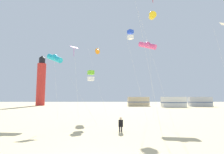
{
  "coord_description": "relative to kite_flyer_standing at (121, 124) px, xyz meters",
  "views": [
    {
      "loc": [
        1.11,
        -6.03,
        2.65
      ],
      "look_at": [
        1.25,
        9.27,
        4.41
      ],
      "focal_mm": 28.52,
      "sensor_mm": 36.0,
      "label": 1
    }
  ],
  "objects": [
    {
      "name": "rv_van_tan",
      "position": [
        7.85,
        41.29,
        0.78
      ],
      "size": [
        6.55,
        2.66,
        2.8
      ],
      "rotation": [
        0.0,
        0.0,
        0.05
      ],
      "color": "#C6B28C",
      "rests_on": "ground"
    },
    {
      "name": "rv_van_silver",
      "position": [
        25.58,
        38.56,
        0.78
      ],
      "size": [
        6.62,
        2.89,
        2.8
      ],
      "rotation": [
        0.0,
        0.0,
        -0.09
      ],
      "color": "#B7BABF",
      "rests_on": "ground"
    },
    {
      "name": "kite_box_lime",
      "position": [
        -2.98,
        5.65,
        4.44
      ],
      "size": [
        3.19,
        2.67,
        5.63
      ],
      "color": "silver",
      "rests_on": "ground"
    },
    {
      "name": "kite_tube_rainbow",
      "position": [
        4.21,
        9.32,
        9.05
      ],
      "size": [
        2.44,
        2.01,
        10.37
      ],
      "color": "silver",
      "rests_on": "ground"
    },
    {
      "name": "kite_tube_cyan",
      "position": [
        -8.01,
        8.61,
        7.11
      ],
      "size": [
        2.47,
        1.95,
        8.42
      ],
      "color": "silver",
      "rests_on": "ground"
    },
    {
      "name": "kite_tube_gold",
      "position": [
        3.89,
        4.88,
        11.14
      ],
      "size": [
        3.12,
        3.12,
        12.46
      ],
      "color": "silver",
      "rests_on": "ground"
    },
    {
      "name": "rv_van_white",
      "position": [
        16.47,
        34.88,
        0.78
      ],
      "size": [
        6.5,
        2.52,
        2.8
      ],
      "rotation": [
        0.0,
        0.0,
        0.03
      ],
      "color": "white",
      "rests_on": "ground"
    },
    {
      "name": "kite_diamond_magenta",
      "position": [
        -5.45,
        8.26,
        8.09
      ],
      "size": [
        1.34,
        1.34,
        9.27
      ],
      "color": "silver",
      "rests_on": "ground"
    },
    {
      "name": "kite_flyer_standing",
      "position": [
        0.0,
        0.0,
        0.0
      ],
      "size": [
        0.34,
        0.51,
        1.16
      ],
      "rotation": [
        0.0,
        0.0,
        3.14
      ],
      "color": "black",
      "rests_on": "ground"
    },
    {
      "name": "lighthouse_distant",
      "position": [
        -23.94,
        45.27,
        7.22
      ],
      "size": [
        2.8,
        2.8,
        16.8
      ],
      "color": "red",
      "rests_on": "ground"
    },
    {
      "name": "kite_box_blue",
      "position": [
        1.71,
        7.48,
        9.85
      ],
      "size": [
        2.61,
        2.11,
        11.06
      ],
      "color": "silver",
      "rests_on": "ground"
    },
    {
      "name": "kite_tube_orange",
      "position": [
        -2.97,
        14.8,
        9.68
      ],
      "size": [
        2.94,
        2.9,
        11.0
      ],
      "color": "silver",
      "rests_on": "ground"
    }
  ]
}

